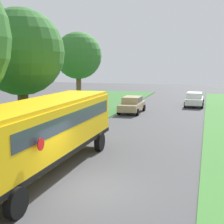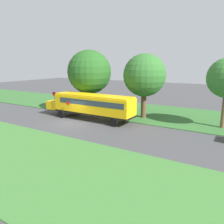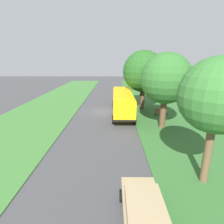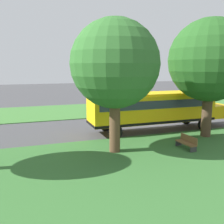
# 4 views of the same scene
# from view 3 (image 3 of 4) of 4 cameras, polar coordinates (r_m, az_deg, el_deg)

# --- Properties ---
(ground_plane) EXTENTS (120.00, 120.00, 0.00)m
(ground_plane) POSITION_cam_3_polar(r_m,az_deg,el_deg) (25.84, -2.65, 0.15)
(ground_plane) COLOR #424244
(grass_verge) EXTENTS (12.00, 80.00, 0.08)m
(grass_verge) POSITION_cam_3_polar(r_m,az_deg,el_deg) (27.16, 18.92, 0.16)
(grass_verge) COLOR #33662D
(grass_verge) RESTS_ON ground
(grass_far_side) EXTENTS (10.00, 80.00, 0.07)m
(grass_far_side) POSITION_cam_3_polar(r_m,az_deg,el_deg) (27.83, -21.49, 0.27)
(grass_far_side) COLOR #3D7533
(grass_far_side) RESTS_ON ground
(school_bus) EXTENTS (2.84, 12.42, 3.16)m
(school_bus) POSITION_cam_3_polar(r_m,az_deg,el_deg) (24.19, 3.43, 3.72)
(school_bus) COLOR yellow
(school_bus) RESTS_ON ground
(car_tan_nearest) EXTENTS (2.02, 4.40, 1.56)m
(car_tan_nearest) POSITION_cam_3_polar(r_m,az_deg,el_deg) (8.91, 10.37, -29.43)
(car_tan_nearest) COLOR tan
(car_tan_nearest) RESTS_ON ground
(oak_tree_beside_bus) EXTENTS (6.00, 6.00, 8.72)m
(oak_tree_beside_bus) POSITION_cam_3_polar(r_m,az_deg,el_deg) (26.49, 10.65, 12.71)
(oak_tree_beside_bus) COLOR #4C3826
(oak_tree_beside_bus) RESTS_ON ground
(oak_tree_roadside_mid) EXTENTS (5.30, 5.30, 8.10)m
(oak_tree_roadside_mid) POSITION_cam_3_polar(r_m,az_deg,el_deg) (19.47, 17.42, 10.34)
(oak_tree_roadside_mid) COLOR brown
(oak_tree_roadside_mid) RESTS_ON ground
(oak_tree_far_end) EXTENTS (4.17, 4.17, 7.52)m
(oak_tree_far_end) POSITION_cam_3_polar(r_m,az_deg,el_deg) (10.85, 31.65, 4.57)
(oak_tree_far_end) COLOR brown
(oak_tree_far_end) RESTS_ON ground
(stop_sign) EXTENTS (0.08, 0.68, 2.74)m
(stop_sign) POSITION_cam_3_polar(r_m,az_deg,el_deg) (32.56, 6.19, 6.62)
(stop_sign) COLOR gray
(stop_sign) RESTS_ON ground
(park_bench) EXTENTS (1.62, 0.58, 0.92)m
(park_bench) POSITION_cam_3_polar(r_m,az_deg,el_deg) (24.80, 15.60, -0.01)
(park_bench) COLOR brown
(park_bench) RESTS_ON ground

